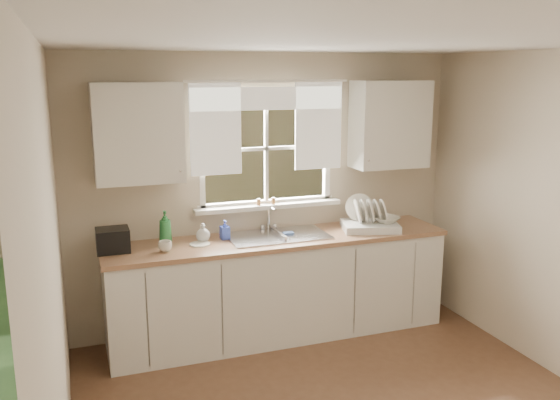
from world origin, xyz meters
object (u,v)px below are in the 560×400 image
object	(u,v)px
soap_bottle_a	(165,227)
black_appliance	(113,240)
dish_rack	(370,222)
cup	(165,246)

from	to	relation	value
soap_bottle_a	black_appliance	world-z (taller)	soap_bottle_a
dish_rack	soap_bottle_a	size ratio (longest dim) A/B	2.06
dish_rack	cup	xyz separation A→B (m)	(-1.88, -0.04, -0.03)
soap_bottle_a	cup	size ratio (longest dim) A/B	2.58
soap_bottle_a	cup	world-z (taller)	soap_bottle_a
soap_bottle_a	cup	distance (m)	0.24
dish_rack	black_appliance	world-z (taller)	dish_rack
dish_rack	cup	world-z (taller)	dish_rack
dish_rack	black_appliance	size ratio (longest dim) A/B	2.26
dish_rack	soap_bottle_a	world-z (taller)	dish_rack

